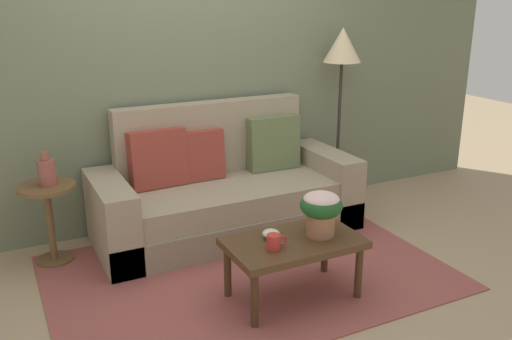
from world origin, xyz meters
The scene contains 11 objects.
ground_plane centered at (0.00, 0.00, 0.00)m, with size 14.00×14.00×0.00m, color tan.
wall_back centered at (0.00, 1.13, 1.31)m, with size 6.40×0.12×2.62m, color slate.
area_rug centered at (0.00, -0.08, 0.01)m, with size 2.72×1.88×0.01m, color #994C47.
couch centered at (0.15, 0.67, 0.32)m, with size 2.12×0.86×1.05m.
coffee_table centered at (0.12, -0.51, 0.36)m, with size 0.86×0.50×0.42m.
side_table centered at (-1.21, 0.73, 0.41)m, with size 0.41×0.41×0.60m.
floor_lamp centered at (1.39, 0.85, 1.35)m, with size 0.34×0.34×1.62m.
potted_plant centered at (0.31, -0.52, 0.60)m, with size 0.27×0.27×0.29m.
coffee_mug centered at (-0.06, -0.57, 0.46)m, with size 0.13×0.09×0.10m.
snack_bowl centered at (0.00, -0.43, 0.45)m, with size 0.11×0.11×0.06m.
table_vase centered at (-1.19, 0.72, 0.70)m, with size 0.12×0.12×0.25m.
Camera 1 is at (-1.53, -3.26, 1.91)m, focal length 38.79 mm.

